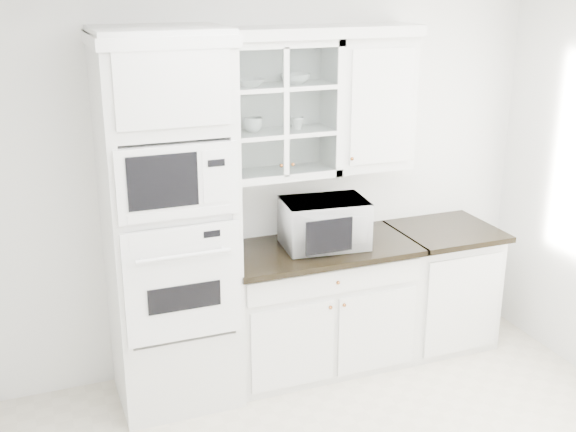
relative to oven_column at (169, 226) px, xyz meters
name	(u,v)px	position (x,y,z in m)	size (l,w,h in m)	color
room_shell	(350,161)	(0.75, -0.99, 0.58)	(4.00, 3.50, 2.70)	white
oven_column	(169,226)	(0.00, 0.00, 0.00)	(0.76, 0.68, 2.40)	silver
base_cabinet_run	(318,305)	(1.03, 0.03, -0.74)	(1.32, 0.67, 0.92)	silver
extra_base_cabinet	(440,284)	(2.03, 0.03, -0.74)	(0.72, 0.67, 0.92)	silver
upper_cabinet_glass	(277,109)	(0.78, 0.17, 0.65)	(0.80, 0.33, 0.90)	silver
upper_cabinet_solid	(370,103)	(1.46, 0.17, 0.65)	(0.55, 0.33, 0.90)	silver
crown_molding	(262,33)	(0.68, 0.14, 1.14)	(2.14, 0.38, 0.07)	white
countertop_microwave	(324,222)	(1.06, 0.02, -0.12)	(0.56, 0.47, 0.33)	white
bowl_a	(248,82)	(0.59, 0.16, 0.83)	(0.19, 0.19, 0.05)	white
bowl_b	(295,78)	(0.91, 0.18, 0.84)	(0.19, 0.19, 0.06)	white
cup_a	(253,125)	(0.61, 0.17, 0.56)	(0.12, 0.12, 0.10)	white
cup_b	(297,123)	(0.92, 0.15, 0.55)	(0.09, 0.09, 0.08)	white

